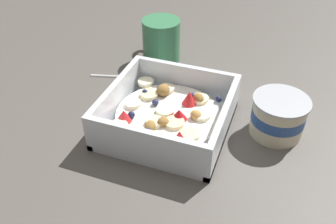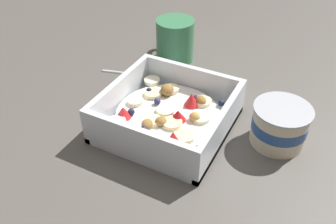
# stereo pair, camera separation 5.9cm
# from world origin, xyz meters

# --- Properties ---
(ground_plane) EXTENTS (2.40, 2.40, 0.00)m
(ground_plane) POSITION_xyz_m (0.00, 0.00, 0.00)
(ground_plane) COLOR #56514C
(fruit_bowl) EXTENTS (0.20, 0.20, 0.07)m
(fruit_bowl) POSITION_xyz_m (-0.01, 0.01, 0.02)
(fruit_bowl) COLOR white
(fruit_bowl) RESTS_ON ground
(spoon) EXTENTS (0.06, 0.17, 0.01)m
(spoon) POSITION_xyz_m (-0.13, -0.07, 0.00)
(spoon) COLOR silver
(spoon) RESTS_ON ground
(yogurt_cup) EXTENTS (0.09, 0.09, 0.07)m
(yogurt_cup) POSITION_xyz_m (-0.05, 0.18, 0.03)
(yogurt_cup) COLOR beige
(yogurt_cup) RESTS_ON ground
(coffee_mug) EXTENTS (0.09, 0.09, 0.09)m
(coffee_mug) POSITION_xyz_m (-0.22, -0.08, 0.05)
(coffee_mug) COLOR #3D8456
(coffee_mug) RESTS_ON ground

